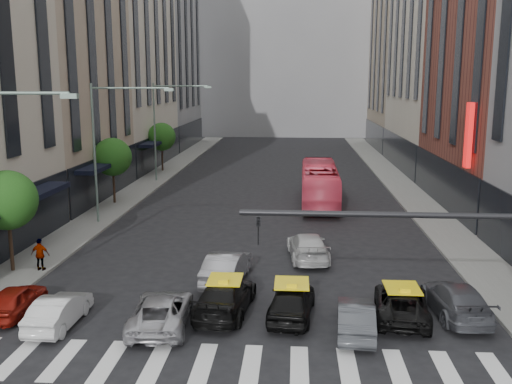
% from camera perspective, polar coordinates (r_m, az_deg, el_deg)
% --- Properties ---
extents(sidewalk_left, '(3.00, 96.00, 0.15)m').
position_cam_1_polar(sidewalk_left, '(48.66, -12.18, -0.13)').
color(sidewalk_left, slate).
rests_on(sidewalk_left, ground).
extents(sidewalk_right, '(3.00, 96.00, 0.15)m').
position_cam_1_polar(sidewalk_right, '(47.72, 15.41, -0.50)').
color(sidewalk_right, slate).
rests_on(sidewalk_right, ground).
extents(building_left_b, '(8.00, 16.00, 24.00)m').
position_cam_1_polar(building_left_b, '(47.85, -19.98, 13.65)').
color(building_left_b, tan).
rests_on(building_left_b, ground).
extents(building_left_d, '(8.00, 18.00, 30.00)m').
position_cam_1_polar(building_left_d, '(83.24, -9.53, 14.81)').
color(building_left_d, gray).
rests_on(building_left_d, ground).
extents(building_right_b, '(8.00, 18.00, 26.00)m').
position_cam_1_polar(building_right_b, '(45.56, 24.06, 14.79)').
color(building_right_b, brown).
rests_on(building_right_b, ground).
extents(building_right_d, '(8.00, 18.00, 28.00)m').
position_cam_1_polar(building_right_d, '(82.37, 14.93, 13.94)').
color(building_right_d, tan).
rests_on(building_right_d, ground).
extents(building_far, '(30.00, 10.00, 36.00)m').
position_cam_1_polar(building_far, '(101.24, 2.96, 15.94)').
color(building_far, gray).
rests_on(building_far, ground).
extents(tree_near, '(2.88, 2.88, 4.95)m').
position_cam_1_polar(tree_near, '(29.82, -23.63, -0.77)').
color(tree_near, black).
rests_on(tree_near, sidewalk_left).
extents(tree_mid, '(2.88, 2.88, 4.95)m').
position_cam_1_polar(tree_mid, '(44.41, -14.15, 3.41)').
color(tree_mid, black).
rests_on(tree_mid, sidewalk_left).
extents(tree_far, '(2.88, 2.88, 4.95)m').
position_cam_1_polar(tree_far, '(59.72, -9.42, 5.47)').
color(tree_far, black).
rests_on(tree_far, sidewalk_left).
extents(streetlamp_mid, '(5.38, 0.25, 9.00)m').
position_cam_1_polar(streetlamp_mid, '(37.95, -14.57, 5.58)').
color(streetlamp_mid, gray).
rests_on(streetlamp_mid, sidewalk_left).
extents(streetlamp_far, '(5.38, 0.25, 9.00)m').
position_cam_1_polar(streetlamp_far, '(53.32, -9.13, 7.26)').
color(streetlamp_far, gray).
rests_on(streetlamp_far, sidewalk_left).
extents(traffic_signal, '(10.10, 0.20, 6.00)m').
position_cam_1_polar(traffic_signal, '(16.61, 24.10, -6.72)').
color(traffic_signal, black).
rests_on(traffic_signal, ground).
extents(liberty_sign, '(0.30, 0.70, 4.00)m').
position_cam_1_polar(liberty_sign, '(37.53, 20.50, 5.33)').
color(liberty_sign, red).
rests_on(liberty_sign, ground).
extents(car_red, '(1.48, 3.59, 1.22)m').
position_cam_1_polar(car_red, '(25.27, -22.92, -9.92)').
color(car_red, maroon).
rests_on(car_red, ground).
extents(car_white_front, '(1.40, 3.79, 1.24)m').
position_cam_1_polar(car_white_front, '(23.56, -19.10, -11.14)').
color(car_white_front, silver).
rests_on(car_white_front, ground).
extents(car_silver, '(2.42, 4.71, 1.27)m').
position_cam_1_polar(car_silver, '(22.56, -9.45, -11.63)').
color(car_silver, '#A2A1A7').
rests_on(car_silver, ground).
extents(taxi_left, '(2.42, 5.00, 1.40)m').
position_cam_1_polar(taxi_left, '(23.48, -3.10, -10.39)').
color(taxi_left, black).
rests_on(taxi_left, ground).
extents(taxi_center, '(2.10, 4.30, 1.41)m').
position_cam_1_polar(taxi_center, '(23.06, 3.58, -10.79)').
color(taxi_center, black).
rests_on(taxi_center, ground).
extents(car_grey_mid, '(1.60, 3.92, 1.26)m').
position_cam_1_polar(car_grey_mid, '(22.02, 9.95, -12.23)').
color(car_grey_mid, '#3A3C41').
rests_on(car_grey_mid, ground).
extents(taxi_right, '(2.60, 4.69, 1.24)m').
position_cam_1_polar(taxi_right, '(23.71, 14.33, -10.72)').
color(taxi_right, black).
rests_on(taxi_right, ground).
extents(car_grey_curb, '(2.18, 4.76, 1.35)m').
position_cam_1_polar(car_grey_curb, '(24.56, 19.36, -10.10)').
color(car_grey_curb, '#45474E').
rests_on(car_grey_curb, ground).
extents(car_row2_left, '(2.09, 4.61, 1.47)m').
position_cam_1_polar(car_row2_left, '(26.90, -2.94, -7.49)').
color(car_row2_left, gray).
rests_on(car_row2_left, ground).
extents(car_row2_right, '(2.41, 4.94, 1.38)m').
position_cam_1_polar(car_row2_right, '(30.34, 5.21, -5.44)').
color(car_row2_right, silver).
rests_on(car_row2_right, ground).
extents(bus, '(2.78, 11.30, 3.14)m').
position_cam_1_polar(bus, '(43.62, 6.37, 0.78)').
color(bus, '#F84966').
rests_on(bus, ground).
extents(pedestrian_far, '(0.96, 0.45, 1.60)m').
position_cam_1_polar(pedestrian_far, '(29.90, -20.76, -5.86)').
color(pedestrian_far, gray).
rests_on(pedestrian_far, sidewalk_left).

